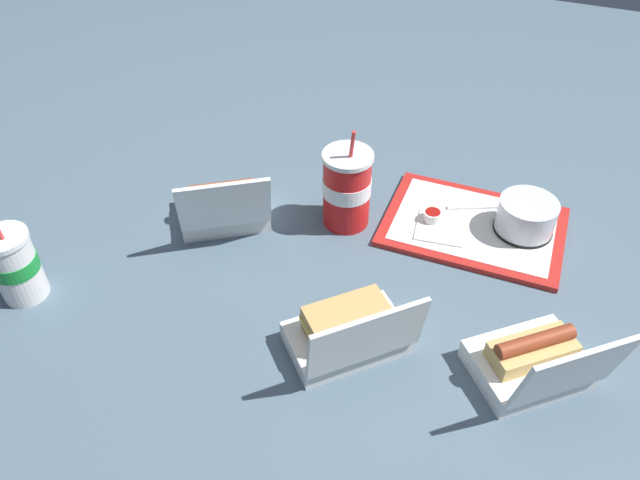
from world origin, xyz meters
name	(u,v)px	position (x,y,z in m)	size (l,w,h in m)	color
ground_plane	(320,266)	(0.00, 0.00, 0.00)	(3.20, 3.20, 0.00)	#4C6070
food_tray	(474,226)	(0.26, 0.23, 0.01)	(0.37, 0.26, 0.01)	red
cake_container	(526,217)	(0.36, 0.24, 0.05)	(0.12, 0.12, 0.07)	black
ketchup_cup	(432,216)	(0.18, 0.20, 0.03)	(0.04, 0.04, 0.02)	white
napkin_stack	(441,228)	(0.20, 0.19, 0.02)	(0.10, 0.10, 0.00)	white
plastic_fork	(472,207)	(0.25, 0.28, 0.02)	(0.11, 0.01, 0.01)	white
clamshell_hotdog_front	(224,206)	(-0.24, 0.06, 0.04)	(0.25, 0.25, 0.17)	white
clamshell_sandwich_corner	(349,332)	(0.12, -0.17, 0.04)	(0.25, 0.25, 0.16)	white
clamshell_hotdog_left	(534,361)	(0.42, -0.12, 0.04)	(0.25, 0.25, 0.17)	white
soda_cup_left	(348,188)	(0.00, 0.15, 0.09)	(0.10, 0.10, 0.23)	red
soda_cup_right	(15,265)	(-0.49, -0.27, 0.07)	(0.09, 0.09, 0.21)	white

